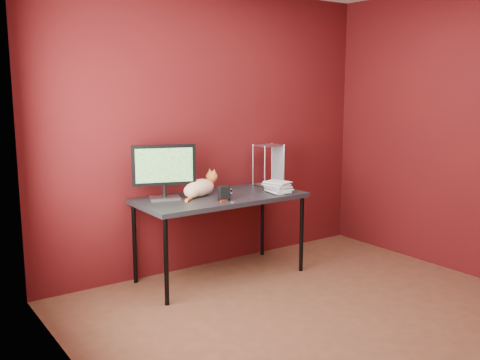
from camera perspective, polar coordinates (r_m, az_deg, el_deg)
room at (r=3.69m, az=11.50°, el=5.73°), size 3.52×3.52×2.61m
desk at (r=4.75m, az=-2.10°, el=-2.29°), size 1.50×0.70×0.75m
monitor at (r=4.60m, az=-8.10°, el=1.18°), size 0.52×0.25×0.47m
cat at (r=4.72m, az=-4.30°, el=-0.80°), size 0.44×0.30×0.23m
skull_mug at (r=4.64m, az=-1.46°, el=-1.30°), size 0.10×0.10×0.10m
speaker at (r=4.55m, az=-1.71°, el=-1.47°), size 0.11×0.11×0.12m
book_stack at (r=4.79m, az=3.32°, el=5.16°), size 0.22×0.26×1.12m
wire_rack at (r=5.23m, az=3.05°, el=1.62°), size 0.25×0.20×0.41m
pocket_knife at (r=4.50m, az=-1.74°, el=-2.24°), size 0.08×0.03×0.01m
black_gadget at (r=4.63m, az=-1.51°, el=-1.83°), size 0.06×0.04×0.02m
washer at (r=4.48m, az=-0.73°, el=-2.36°), size 0.05×0.05×0.00m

